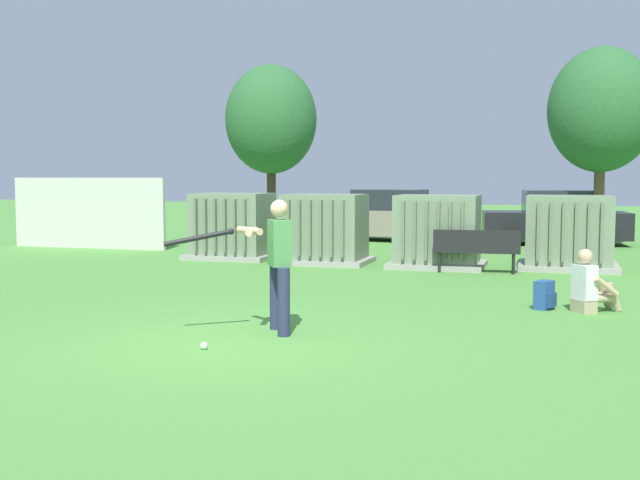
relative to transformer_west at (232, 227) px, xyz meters
name	(u,v)px	position (x,y,z in m)	size (l,w,h in m)	color
ground_plane	(223,344)	(3.82, -9.14, -0.79)	(96.00, 96.00, 0.00)	#51933D
fence_panel	(88,213)	(-5.01, 1.36, 0.21)	(4.80, 0.12, 2.00)	beige
transformer_west	(232,227)	(0.00, 0.00, 0.00)	(2.10, 1.70, 1.62)	#9E9B93
transformer_mid_west	(325,230)	(2.50, -0.37, 0.00)	(2.10, 1.70, 1.62)	#9E9B93
transformer_mid_east	(437,232)	(5.15, -0.40, 0.00)	(2.10, 1.70, 1.62)	#9E9B93
transformer_east	(569,233)	(7.97, 0.07, 0.00)	(2.10, 1.70, 1.62)	#9E9B93
park_bench	(476,248)	(6.10, -1.22, -0.25)	(1.83, 0.54, 0.92)	black
batter	(275,259)	(4.20, -8.34, 0.19)	(1.47, 1.10, 1.74)	#282D4C
sports_ball	(204,346)	(3.73, -9.50, -0.74)	(0.09, 0.09, 0.09)	white
seated_spectator	(590,287)	(8.19, -5.51, -0.41)	(0.78, 0.69, 0.96)	tan
backpack	(545,295)	(7.54, -5.45, -0.57)	(0.35, 0.38, 0.44)	#264C8C
tree_left	(271,120)	(-1.11, 5.74, 3.05)	(2.93, 2.93, 5.59)	#4C3828
tree_center_left	(601,110)	(8.86, 5.76, 3.11)	(2.97, 2.97, 5.68)	brown
parked_car_leftmost	(386,217)	(2.55, 6.38, -0.04)	(4.37, 2.29, 1.62)	gray
parked_car_left_of_center	(556,219)	(7.70, 6.47, -0.04)	(4.39, 2.34, 1.62)	black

